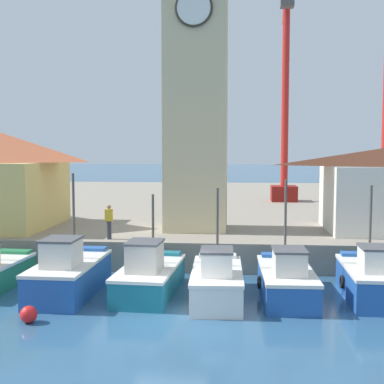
{
  "coord_description": "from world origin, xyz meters",
  "views": [
    {
      "loc": [
        2.25,
        -16.9,
        5.71
      ],
      "look_at": [
        0.04,
        8.6,
        3.5
      ],
      "focal_mm": 50.0,
      "sensor_mm": 36.0,
      "label": 1
    }
  ],
  "objects_px": {
    "fishing_boat_right_outer": "(372,279)",
    "port_crane_near": "(285,112)",
    "fishing_boat_mid_right": "(217,281)",
    "fishing_boat_center": "(149,275)",
    "mooring_buoy": "(29,314)",
    "dock_worker_near_tower": "(109,221)",
    "clock_tower": "(196,67)",
    "fishing_boat_mid_left": "(69,274)",
    "fishing_boat_right_inner": "(286,279)"
  },
  "relations": [
    {
      "from": "fishing_boat_center",
      "to": "fishing_boat_right_outer",
      "type": "xyz_separation_m",
      "value": [
        8.39,
        0.04,
        0.03
      ]
    },
    {
      "from": "fishing_boat_mid_right",
      "to": "port_crane_near",
      "type": "relative_size",
      "value": 0.26
    },
    {
      "from": "fishing_boat_right_inner",
      "to": "fishing_boat_mid_left",
      "type": "bearing_deg",
      "value": -177.93
    },
    {
      "from": "port_crane_near",
      "to": "dock_worker_near_tower",
      "type": "relative_size",
      "value": 11.35
    },
    {
      "from": "fishing_boat_mid_left",
      "to": "fishing_boat_right_inner",
      "type": "distance_m",
      "value": 8.29
    },
    {
      "from": "port_crane_near",
      "to": "mooring_buoy",
      "type": "distance_m",
      "value": 29.42
    },
    {
      "from": "fishing_boat_center",
      "to": "fishing_boat_mid_right",
      "type": "bearing_deg",
      "value": -11.28
    },
    {
      "from": "fishing_boat_center",
      "to": "fishing_boat_mid_left",
      "type": "bearing_deg",
      "value": -173.84
    },
    {
      "from": "fishing_boat_right_inner",
      "to": "fishing_boat_right_outer",
      "type": "bearing_deg",
      "value": 1.21
    },
    {
      "from": "fishing_boat_mid_left",
      "to": "fishing_boat_mid_right",
      "type": "height_order",
      "value": "fishing_boat_mid_left"
    },
    {
      "from": "fishing_boat_center",
      "to": "clock_tower",
      "type": "height_order",
      "value": "clock_tower"
    },
    {
      "from": "fishing_boat_mid_right",
      "to": "mooring_buoy",
      "type": "height_order",
      "value": "fishing_boat_mid_right"
    },
    {
      "from": "fishing_boat_center",
      "to": "mooring_buoy",
      "type": "height_order",
      "value": "fishing_boat_center"
    },
    {
      "from": "fishing_boat_right_outer",
      "to": "fishing_boat_center",
      "type": "bearing_deg",
      "value": -179.76
    },
    {
      "from": "fishing_boat_center",
      "to": "clock_tower",
      "type": "distance_m",
      "value": 11.87
    },
    {
      "from": "fishing_boat_mid_left",
      "to": "fishing_boat_right_inner",
      "type": "relative_size",
      "value": 1.0
    },
    {
      "from": "fishing_boat_mid_right",
      "to": "clock_tower",
      "type": "xyz_separation_m",
      "value": [
        -1.41,
        8.17,
        9.0
      ]
    },
    {
      "from": "fishing_boat_mid_right",
      "to": "fishing_boat_right_inner",
      "type": "xyz_separation_m",
      "value": [
        2.6,
        0.49,
        -0.02
      ]
    },
    {
      "from": "clock_tower",
      "to": "mooring_buoy",
      "type": "height_order",
      "value": "clock_tower"
    },
    {
      "from": "mooring_buoy",
      "to": "fishing_boat_right_outer",
      "type": "bearing_deg",
      "value": 17.52
    },
    {
      "from": "port_crane_near",
      "to": "dock_worker_near_tower",
      "type": "bearing_deg",
      "value": -117.55
    },
    {
      "from": "fishing_boat_mid_right",
      "to": "mooring_buoy",
      "type": "distance_m",
      "value": 6.75
    },
    {
      "from": "fishing_boat_right_outer",
      "to": "clock_tower",
      "type": "xyz_separation_m",
      "value": [
        -7.18,
        7.61,
        8.96
      ]
    },
    {
      "from": "fishing_boat_right_outer",
      "to": "port_crane_near",
      "type": "height_order",
      "value": "port_crane_near"
    },
    {
      "from": "fishing_boat_mid_right",
      "to": "fishing_boat_right_outer",
      "type": "bearing_deg",
      "value": 5.54
    },
    {
      "from": "fishing_boat_mid_left",
      "to": "port_crane_near",
      "type": "bearing_deg",
      "value": 66.37
    },
    {
      "from": "dock_worker_near_tower",
      "to": "port_crane_near",
      "type": "bearing_deg",
      "value": 62.45
    },
    {
      "from": "port_crane_near",
      "to": "clock_tower",
      "type": "bearing_deg",
      "value": -111.07
    },
    {
      "from": "fishing_boat_mid_right",
      "to": "mooring_buoy",
      "type": "xyz_separation_m",
      "value": [
        -5.96,
        -3.14,
        -0.44
      ]
    },
    {
      "from": "port_crane_near",
      "to": "dock_worker_near_tower",
      "type": "distance_m",
      "value": 21.66
    },
    {
      "from": "fishing_boat_center",
      "to": "fishing_boat_mid_right",
      "type": "relative_size",
      "value": 1.03
    },
    {
      "from": "fishing_boat_mid_right",
      "to": "dock_worker_near_tower",
      "type": "height_order",
      "value": "fishing_boat_mid_right"
    },
    {
      "from": "fishing_boat_mid_left",
      "to": "dock_worker_near_tower",
      "type": "bearing_deg",
      "value": 84.33
    },
    {
      "from": "fishing_boat_mid_left",
      "to": "clock_tower",
      "type": "xyz_separation_m",
      "value": [
        4.27,
        7.98,
        8.91
      ]
    },
    {
      "from": "clock_tower",
      "to": "mooring_buoy",
      "type": "distance_m",
      "value": 15.42
    },
    {
      "from": "fishing_boat_mid_right",
      "to": "mooring_buoy",
      "type": "bearing_deg",
      "value": -152.2
    },
    {
      "from": "fishing_boat_mid_right",
      "to": "fishing_boat_center",
      "type": "bearing_deg",
      "value": 168.72
    },
    {
      "from": "fishing_boat_mid_left",
      "to": "dock_worker_near_tower",
      "type": "height_order",
      "value": "fishing_boat_mid_left"
    },
    {
      "from": "fishing_boat_right_outer",
      "to": "clock_tower",
      "type": "bearing_deg",
      "value": 133.32
    },
    {
      "from": "fishing_boat_mid_right",
      "to": "port_crane_near",
      "type": "height_order",
      "value": "port_crane_near"
    },
    {
      "from": "fishing_boat_mid_left",
      "to": "fishing_boat_center",
      "type": "relative_size",
      "value": 1.0
    },
    {
      "from": "mooring_buoy",
      "to": "dock_worker_near_tower",
      "type": "relative_size",
      "value": 0.35
    },
    {
      "from": "fishing_boat_right_inner",
      "to": "dock_worker_near_tower",
      "type": "relative_size",
      "value": 3.08
    },
    {
      "from": "fishing_boat_mid_left",
      "to": "fishing_boat_mid_right",
      "type": "distance_m",
      "value": 5.69
    },
    {
      "from": "fishing_boat_right_outer",
      "to": "mooring_buoy",
      "type": "bearing_deg",
      "value": -162.48
    },
    {
      "from": "clock_tower",
      "to": "fishing_boat_right_inner",
      "type": "bearing_deg",
      "value": -62.41
    },
    {
      "from": "dock_worker_near_tower",
      "to": "fishing_boat_right_inner",
      "type": "bearing_deg",
      "value": -28.71
    },
    {
      "from": "fishing_boat_right_outer",
      "to": "dock_worker_near_tower",
      "type": "relative_size",
      "value": 2.8
    },
    {
      "from": "fishing_boat_right_outer",
      "to": "clock_tower",
      "type": "distance_m",
      "value": 13.78
    },
    {
      "from": "fishing_boat_mid_left",
      "to": "fishing_boat_center",
      "type": "bearing_deg",
      "value": 6.16
    }
  ]
}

